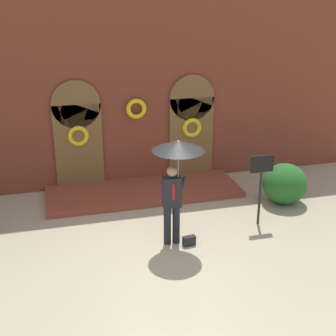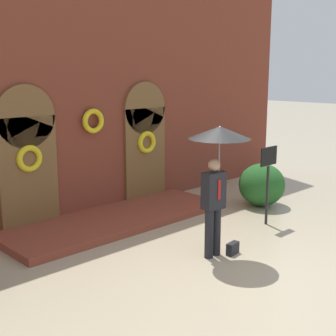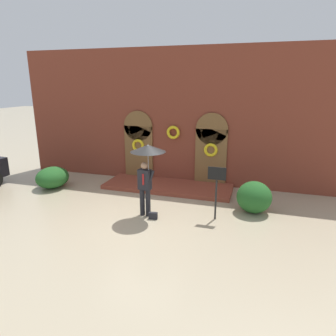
# 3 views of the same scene
# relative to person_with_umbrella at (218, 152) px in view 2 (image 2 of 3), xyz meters

# --- Properties ---
(ground_plane) EXTENTS (80.00, 80.00, 0.00)m
(ground_plane) POSITION_rel_person_with_umbrella_xyz_m (-0.16, -0.33, -1.91)
(ground_plane) COLOR tan
(building_facade) EXTENTS (14.00, 2.30, 5.60)m
(building_facade) POSITION_rel_person_with_umbrella_xyz_m (-0.16, 3.82, 0.76)
(building_facade) COLOR brown
(building_facade) RESTS_ON ground
(person_with_umbrella) EXTENTS (1.10, 1.10, 2.36)m
(person_with_umbrella) POSITION_rel_person_with_umbrella_xyz_m (0.00, 0.00, 0.00)
(person_with_umbrella) COLOR black
(person_with_umbrella) RESTS_ON ground
(handbag) EXTENTS (0.29, 0.15, 0.22)m
(handbag) POSITION_rel_person_with_umbrella_xyz_m (0.24, -0.20, -1.80)
(handbag) COLOR black
(handbag) RESTS_ON ground
(sign_post) EXTENTS (0.56, 0.06, 1.72)m
(sign_post) POSITION_rel_person_with_umbrella_xyz_m (2.13, 0.36, -0.75)
(sign_post) COLOR black
(sign_post) RESTS_ON ground
(shrub_right) EXTENTS (1.15, 1.14, 1.06)m
(shrub_right) POSITION_rel_person_with_umbrella_xyz_m (3.28, 1.29, -1.38)
(shrub_right) COLOR #235B23
(shrub_right) RESTS_ON ground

